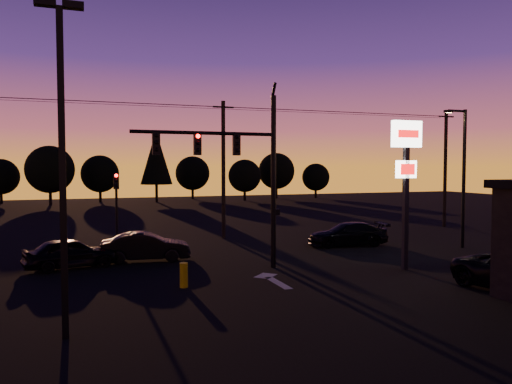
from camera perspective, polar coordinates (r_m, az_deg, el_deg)
ground at (r=19.49m, az=2.32°, el=-11.10°), size 120.00×120.00×0.00m
lane_arrow at (r=21.17m, az=1.85°, el=-9.95°), size 1.20×3.10×0.01m
traffic_signal_mast at (r=22.62m, az=-1.74°, el=3.46°), size 6.79×0.52×8.58m
secondary_signal at (r=29.11m, az=-15.66°, el=-0.85°), size 0.30×0.31×4.35m
parking_lot_light at (r=14.50m, az=-21.30°, el=4.88°), size 1.25×0.30×9.14m
pylon_sign at (r=23.70m, az=16.79°, el=3.26°), size 1.50×0.28×6.80m
streetlight at (r=31.21m, az=22.55°, el=2.15°), size 1.55×0.35×8.00m
utility_pole_1 at (r=32.80m, az=-3.75°, el=2.69°), size 1.40×0.26×9.00m
utility_pole_2 at (r=41.60m, az=20.82°, el=2.56°), size 1.40×0.26×9.00m
power_wires at (r=33.02m, az=-3.77°, el=9.60°), size 36.00×1.22×0.07m
bollard at (r=19.95m, az=-8.26°, el=-9.38°), size 0.32×0.32×0.97m
tree_1 at (r=71.05m, az=-27.15°, el=1.57°), size 4.54×4.54×5.71m
tree_2 at (r=65.55m, az=-22.50°, el=2.40°), size 5.77×5.78×7.26m
tree_3 at (r=69.57m, az=-17.40°, el=1.99°), size 4.95×4.95×6.22m
tree_4 at (r=67.27m, az=-11.33°, el=3.90°), size 4.18×4.18×9.50m
tree_5 at (r=73.30m, az=-7.26°, el=2.14°), size 4.95×4.95×6.22m
tree_6 at (r=69.16m, az=-1.30°, el=1.86°), size 4.54×4.54×5.71m
tree_7 at (r=74.07m, az=2.35°, el=2.41°), size 5.36×5.36×6.74m
tree_8 at (r=75.67m, az=6.85°, el=1.69°), size 4.12×4.12×5.19m
car_left at (r=24.87m, az=-20.40°, el=-6.54°), size 4.45×2.58×1.42m
car_mid at (r=25.67m, az=-12.47°, el=-6.12°), size 4.51×2.08×1.43m
car_right at (r=30.35m, az=10.41°, el=-4.75°), size 5.03×2.68×1.39m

